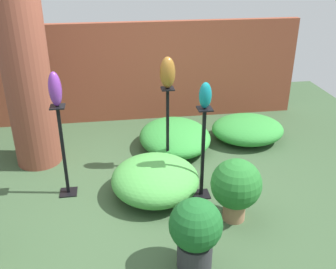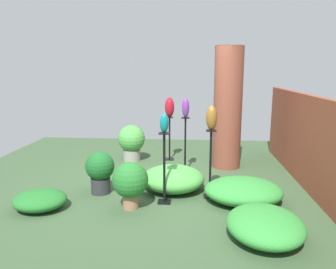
{
  "view_description": "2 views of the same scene",
  "coord_description": "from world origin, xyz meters",
  "views": [
    {
      "loc": [
        -0.31,
        -3.69,
        2.68
      ],
      "look_at": [
        0.28,
        0.18,
        0.79
      ],
      "focal_mm": 42.0,
      "sensor_mm": 36.0,
      "label": 1
    },
    {
      "loc": [
        5.47,
        0.54,
        2.06
      ],
      "look_at": [
        0.09,
        0.11,
        0.97
      ],
      "focal_mm": 35.0,
      "sensor_mm": 36.0,
      "label": 2
    }
  ],
  "objects": [
    {
      "name": "art_vase_violet",
      "position": [
        -0.9,
        0.38,
        1.31
      ],
      "size": [
        0.14,
        0.14,
        0.38
      ],
      "primitive_type": "ellipsoid",
      "color": "#6B2D8C",
      "rests_on": "pedestal_violet"
    },
    {
      "name": "art_vase_ruby",
      "position": [
        -1.81,
        0.0,
        1.21
      ],
      "size": [
        0.22,
        0.21,
        0.44
      ],
      "primitive_type": "ellipsoid",
      "color": "maroon",
      "rests_on": "pedestal_ruby"
    },
    {
      "name": "ground_plane",
      "position": [
        0.0,
        0.0,
        0.0
      ],
      "size": [
        8.0,
        8.0,
        0.0
      ],
      "primitive_type": "plane",
      "color": "#385133"
    },
    {
      "name": "foliage_bed_west",
      "position": [
        0.13,
        0.2,
        0.21
      ],
      "size": [
        1.03,
        1.07,
        0.42
      ],
      "primitive_type": "ellipsoid",
      "color": "#479942",
      "rests_on": "ground"
    },
    {
      "name": "art_vase_teal",
      "position": [
        0.66,
        0.1,
        1.26
      ],
      "size": [
        0.14,
        0.13,
        0.29
      ],
      "primitive_type": "ellipsoid",
      "color": "#0F727A",
      "rests_on": "pedestal_teal"
    },
    {
      "name": "pedestal_violet",
      "position": [
        -0.9,
        0.38,
        0.51
      ],
      "size": [
        0.2,
        0.2,
        1.12
      ],
      "color": "black",
      "rests_on": "ground"
    },
    {
      "name": "potted_plant_front_right",
      "position": [
        0.91,
        -0.38,
        0.42
      ],
      "size": [
        0.54,
        0.54,
        0.71
      ],
      "color": "#936B4C",
      "rests_on": "ground"
    },
    {
      "name": "potted_plant_near_pillar",
      "position": [
        0.35,
        -1.0,
        0.4
      ],
      "size": [
        0.48,
        0.48,
        0.71
      ],
      "color": "#2D2D33",
      "rests_on": "ground"
    },
    {
      "name": "pedestal_bronze",
      "position": [
        0.37,
        0.82,
        0.51
      ],
      "size": [
        0.2,
        0.2,
        1.11
      ],
      "color": "black",
      "rests_on": "ground"
    },
    {
      "name": "foliage_bed_center",
      "position": [
        1.05,
        -1.73,
        0.14
      ],
      "size": [
        0.71,
        0.79,
        0.28
      ],
      "primitive_type": "ellipsoid",
      "color": "#236B28",
      "rests_on": "ground"
    },
    {
      "name": "pedestal_ruby",
      "position": [
        -1.81,
        0.0,
        0.45
      ],
      "size": [
        0.2,
        0.2,
        0.99
      ],
      "color": "black",
      "rests_on": "ground"
    },
    {
      "name": "pedestal_teal",
      "position": [
        0.66,
        0.1,
        0.51
      ],
      "size": [
        0.2,
        0.2,
        1.11
      ],
      "color": "black",
      "rests_on": "ground"
    },
    {
      "name": "potted_plant_mid_left",
      "position": [
        -1.66,
        -0.85,
        0.46
      ],
      "size": [
        0.61,
        0.61,
        0.82
      ],
      "color": "gray",
      "rests_on": "ground"
    },
    {
      "name": "foliage_bed_east",
      "position": [
        1.68,
        1.43,
        0.18
      ],
      "size": [
        1.08,
        0.95,
        0.36
      ],
      "primitive_type": "ellipsoid",
      "color": "#338C38",
      "rests_on": "ground"
    },
    {
      "name": "art_vase_bronze",
      "position": [
        0.37,
        0.82,
        1.3
      ],
      "size": [
        0.19,
        0.17,
        0.39
      ],
      "primitive_type": "ellipsoid",
      "color": "brown",
      "rests_on": "pedestal_bronze"
    },
    {
      "name": "brick_pillar",
      "position": [
        -1.35,
        1.24,
        1.26
      ],
      "size": [
        0.58,
        0.58,
        2.51
      ],
      "primitive_type": "cylinder",
      "color": "brown",
      "rests_on": "ground"
    },
    {
      "name": "foliage_bed_rear",
      "position": [
        0.55,
        1.33,
        0.18
      ],
      "size": [
        1.02,
        1.22,
        0.36
      ],
      "primitive_type": "ellipsoid",
      "color": "#338C38",
      "rests_on": "ground"
    },
    {
      "name": "brick_wall_back",
      "position": [
        0.0,
        2.53,
        0.81
      ],
      "size": [
        5.6,
        0.12,
        1.62
      ],
      "primitive_type": "cube",
      "color": "brown",
      "rests_on": "ground"
    }
  ]
}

